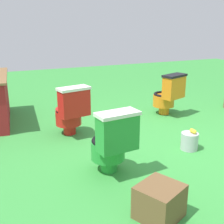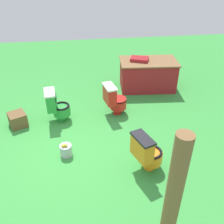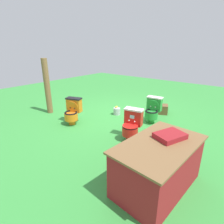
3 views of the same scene
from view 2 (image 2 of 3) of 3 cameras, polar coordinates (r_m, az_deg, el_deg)
ground at (r=4.80m, az=-8.61°, el=-8.40°), size 14.00×14.00×0.00m
toilet_red at (r=5.55m, az=0.54°, el=2.85°), size 0.56×0.49×0.73m
toilet_orange at (r=4.16m, az=7.96°, el=-9.11°), size 0.60×0.54×0.73m
toilet_green at (r=5.44m, az=-12.46°, el=1.41°), size 0.53×0.46×0.73m
vendor_table at (r=6.77m, az=8.08°, el=8.46°), size 1.53×0.98×0.85m
wooden_post at (r=2.93m, az=13.65°, el=-18.61°), size 0.18×0.18×1.75m
small_crate at (r=5.64m, az=-20.61°, el=-1.61°), size 0.45×0.46×0.29m
lemon_bucket at (r=4.63m, az=-10.42°, el=-8.49°), size 0.22×0.22×0.28m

